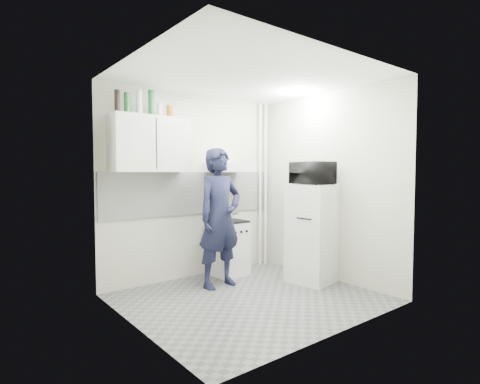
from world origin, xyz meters
TOP-DOWN VIEW (x-y plane):
  - floor at (0.00, 0.00)m, footprint 2.80×2.80m
  - ceiling at (0.00, 0.00)m, footprint 2.80×2.80m
  - wall_back at (0.00, 1.25)m, footprint 2.80×0.00m
  - wall_left at (-1.40, 0.00)m, footprint 0.00×2.60m
  - wall_right at (1.40, 0.00)m, footprint 0.00×2.60m
  - person at (-0.00, 0.61)m, footprint 0.69×0.48m
  - stove at (0.41, 1.00)m, footprint 0.48×0.48m
  - fridge at (1.10, 0.00)m, footprint 0.64×0.64m
  - stove_top at (0.41, 1.00)m, footprint 0.46×0.46m
  - saucepan at (0.37, 0.99)m, footprint 0.19×0.19m
  - microwave at (1.10, 0.00)m, footprint 0.59×0.43m
  - bottle_a at (-1.17, 1.07)m, footprint 0.06×0.06m
  - bottle_b at (-1.05, 1.07)m, footprint 0.07×0.07m
  - bottle_c at (-0.89, 1.07)m, footprint 0.08×0.08m
  - bottle_d at (-0.73, 1.07)m, footprint 0.07×0.07m
  - canister_a at (-0.62, 1.07)m, footprint 0.07×0.07m
  - canister_b at (-0.48, 1.07)m, footprint 0.09×0.09m
  - upper_cabinet at (-0.75, 1.07)m, footprint 1.00×0.35m
  - range_hood at (0.45, 1.00)m, footprint 0.60×0.50m
  - backsplash at (0.00, 1.24)m, footprint 2.74×0.03m
  - pipe_a at (1.30, 1.17)m, footprint 0.05×0.05m
  - pipe_b at (1.18, 1.17)m, footprint 0.04×0.04m
  - ceiling_spot_fixture at (1.00, 0.20)m, footprint 0.10×0.10m

SIDE VIEW (x-z plane):
  - floor at x=0.00m, z-range 0.00..0.00m
  - stove at x=0.41m, z-range 0.00..0.77m
  - fridge at x=1.10m, z-range 0.00..1.33m
  - stove_top at x=0.41m, z-range 0.77..0.80m
  - saucepan at x=0.37m, z-range 0.80..0.90m
  - person at x=0.00m, z-range 0.00..1.81m
  - backsplash at x=0.00m, z-range 0.90..1.50m
  - wall_left at x=-1.40m, z-range 0.00..2.60m
  - wall_right at x=1.40m, z-range 0.00..2.60m
  - pipe_a at x=1.30m, z-range 0.00..2.60m
  - pipe_b at x=1.18m, z-range 0.00..2.60m
  - wall_back at x=0.00m, z-range -0.10..2.70m
  - microwave at x=1.10m, z-range 1.33..1.64m
  - range_hood at x=0.45m, z-range 1.50..1.64m
  - upper_cabinet at x=-0.75m, z-range 1.50..2.20m
  - canister_b at x=-0.48m, z-range 2.20..2.37m
  - canister_a at x=-0.62m, z-range 2.20..2.38m
  - bottle_b at x=-1.05m, z-range 2.20..2.46m
  - bottle_a at x=-1.17m, z-range 2.20..2.48m
  - bottle_c at x=-0.89m, z-range 2.20..2.51m
  - bottle_d at x=-0.73m, z-range 2.20..2.53m
  - ceiling_spot_fixture at x=1.00m, z-range 2.56..2.58m
  - ceiling at x=0.00m, z-range 2.60..2.60m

